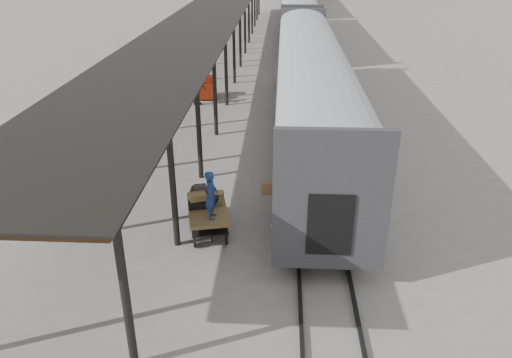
{
  "coord_description": "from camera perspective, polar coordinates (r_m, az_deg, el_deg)",
  "views": [
    {
      "loc": [
        1.86,
        -15.3,
        8.73
      ],
      "look_at": [
        1.09,
        -0.6,
        1.7
      ],
      "focal_mm": 35.0,
      "sensor_mm": 36.0,
      "label": 1
    }
  ],
  "objects": [
    {
      "name": "train",
      "position": [
        49.48,
        4.78,
        18.46
      ],
      "size": [
        3.45,
        76.01,
        4.01
      ],
      "color": "silver",
      "rests_on": "ground"
    },
    {
      "name": "pedestrian",
      "position": [
        29.69,
        -6.82,
        10.24
      ],
      "size": [
        1.25,
        0.81,
        1.97
      ],
      "primitive_type": "imported",
      "rotation": [
        0.0,
        0.0,
        2.83
      ],
      "color": "black",
      "rests_on": "ground"
    },
    {
      "name": "canopy",
      "position": [
        39.93,
        -4.83,
        18.66
      ],
      "size": [
        4.9,
        64.3,
        4.15
      ],
      "color": "#422B19",
      "rests_on": "ground"
    },
    {
      "name": "ground",
      "position": [
        17.71,
        -3.42,
        -4.04
      ],
      "size": [
        160.0,
        160.0,
        0.0
      ],
      "primitive_type": "plane",
      "color": "slate",
      "rests_on": "ground"
    },
    {
      "name": "suitcase_stack",
      "position": [
        16.62,
        -6.12,
        -2.06
      ],
      "size": [
        1.26,
        1.17,
        0.57
      ],
      "rotation": [
        0.0,
        0.0,
        0.22
      ],
      "color": "#343436",
      "rests_on": "baggage_cart"
    },
    {
      "name": "rails",
      "position": [
        50.07,
        4.67,
        15.49
      ],
      "size": [
        1.54,
        150.0,
        0.12
      ],
      "color": "black",
      "rests_on": "ground"
    },
    {
      "name": "porter",
      "position": [
        15.46,
        -5.12,
        -1.82
      ],
      "size": [
        0.4,
        0.59,
        1.58
      ],
      "primitive_type": "imported",
      "rotation": [
        0.0,
        0.0,
        1.61
      ],
      "color": "navy",
      "rests_on": "baggage_cart"
    },
    {
      "name": "baggage_cart",
      "position": [
        16.53,
        -5.55,
        -3.85
      ],
      "size": [
        1.73,
        2.61,
        0.86
      ],
      "rotation": [
        0.0,
        0.0,
        0.22
      ],
      "color": "brown",
      "rests_on": "ground"
    },
    {
      "name": "luggage_tug",
      "position": [
        31.17,
        -5.62,
        10.28
      ],
      "size": [
        0.95,
        1.49,
        1.28
      ],
      "rotation": [
        0.0,
        0.0,
        0.05
      ],
      "color": "maroon",
      "rests_on": "ground"
    }
  ]
}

